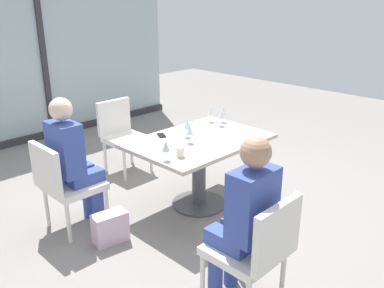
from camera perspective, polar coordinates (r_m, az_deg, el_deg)
The scene contains 17 objects.
ground_plane at distance 4.33m, azimuth 0.95°, elevation -8.44°, with size 12.00×12.00×0.00m, color gray.
window_wall_backdrop at distance 6.49m, azimuth -20.20°, elevation 11.34°, with size 4.47×0.10×2.70m.
dining_table_main at distance 4.09m, azimuth 1.00°, elevation -1.52°, with size 1.36×0.95×0.73m.
chair_front_left at distance 2.81m, azimuth 9.01°, elevation -14.08°, with size 0.46×0.50×0.87m.
chair_far_left at distance 3.83m, azimuth -17.54°, elevation -5.06°, with size 0.50×0.46×0.87m.
chair_near_window at distance 5.05m, azimuth -9.81°, elevation 1.69°, with size 0.46×0.51×0.87m.
person_front_left at distance 2.76m, azimuth 7.39°, elevation -9.75°, with size 0.34×0.39×1.26m.
person_far_left at distance 3.80m, azimuth -16.42°, elevation -1.82°, with size 0.39×0.34×1.26m.
wine_glass_0 at distance 4.40m, azimuth 4.11°, elevation 4.16°, with size 0.07×0.07×0.18m.
wine_glass_1 at distance 4.04m, azimuth -0.69°, elevation 2.75°, with size 0.07×0.07×0.18m.
wine_glass_2 at distance 4.54m, azimuth 2.64°, elevation 4.71°, with size 0.07×0.07×0.18m.
wine_glass_3 at distance 4.54m, azimuth 4.42°, elevation 4.67°, with size 0.07×0.07×0.18m.
wine_glass_4 at distance 3.87m, azimuth -0.33°, elevation 1.98°, with size 0.07×0.07×0.18m.
wine_glass_5 at distance 3.46m, azimuth -3.68°, elevation -0.31°, with size 0.07×0.07×0.18m.
coffee_cup at distance 3.57m, azimuth -1.67°, elevation -1.11°, with size 0.08×0.08×0.09m, color white.
cell_phone_on_table at distance 4.13m, azimuth -4.31°, elevation 1.21°, with size 0.07×0.14×0.01m, color black.
handbag_1 at distance 3.73m, azimuth -11.39°, elevation -11.44°, with size 0.30×0.16×0.28m, color beige.
Camera 1 is at (-2.75, -2.62, 2.07)m, focal length 38.02 mm.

